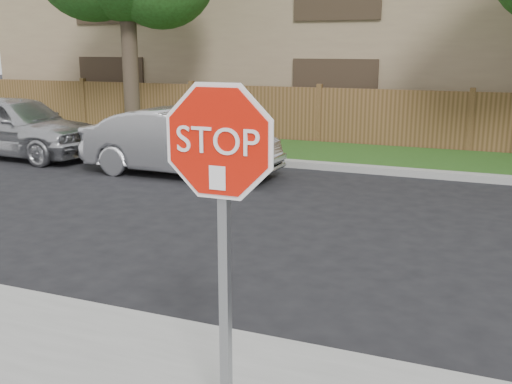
% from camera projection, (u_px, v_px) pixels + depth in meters
% --- Properties ---
extents(ground, '(90.00, 90.00, 0.00)m').
position_uv_depth(ground, '(387.00, 369.00, 5.17)').
color(ground, black).
rests_on(ground, ground).
extents(far_curb, '(70.00, 0.30, 0.15)m').
position_uv_depth(far_curb, '(458.00, 176.00, 12.48)').
color(far_curb, gray).
rests_on(far_curb, ground).
extents(grass_strip, '(70.00, 3.00, 0.12)m').
position_uv_depth(grass_strip, '(464.00, 163.00, 13.97)').
color(grass_strip, '#1E4714').
rests_on(grass_strip, ground).
extents(fence, '(70.00, 0.12, 1.60)m').
position_uv_depth(fence, '(470.00, 123.00, 15.23)').
color(fence, '#4F371C').
rests_on(fence, ground).
extents(apartment_building, '(35.20, 9.20, 7.20)m').
position_uv_depth(apartment_building, '(487.00, 21.00, 19.62)').
color(apartment_building, '#8A7355').
rests_on(apartment_building, ground).
extents(stop_sign, '(1.01, 0.13, 2.55)m').
position_uv_depth(stop_sign, '(221.00, 192.00, 3.73)').
color(stop_sign, gray).
rests_on(stop_sign, sidewalk_near).
extents(sedan_far_left, '(4.65, 2.02, 1.56)m').
position_uv_depth(sedan_far_left, '(16.00, 126.00, 14.94)').
color(sedan_far_left, '#B6B7BB').
rests_on(sedan_far_left, ground).
extents(sedan_left, '(4.30, 1.54, 1.41)m').
position_uv_depth(sedan_left, '(181.00, 143.00, 12.81)').
color(sedan_left, '#B0B0B5').
rests_on(sedan_left, ground).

